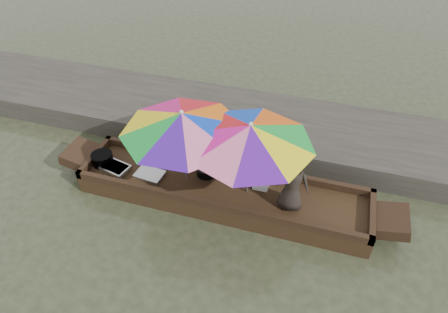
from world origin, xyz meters
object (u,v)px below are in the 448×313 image
(cooking_pot, at_px, (102,159))
(charcoal_grill, at_px, (206,170))
(supply_bag, at_px, (261,182))
(boat_hull, at_px, (222,193))
(tray_scallop, at_px, (150,174))
(umbrella_bow, at_px, (184,147))
(tray_crayfish, at_px, (115,168))
(vendor, at_px, (293,182))
(umbrella_stern, at_px, (249,160))

(cooking_pot, xyz_separation_m, charcoal_grill, (2.06, 0.30, -0.02))
(charcoal_grill, xyz_separation_m, supply_bag, (1.08, -0.05, 0.04))
(boat_hull, xyz_separation_m, cooking_pot, (-2.46, -0.05, 0.28))
(tray_scallop, height_order, umbrella_bow, umbrella_bow)
(tray_crayfish, distance_m, tray_scallop, 0.71)
(charcoal_grill, bearing_deg, vendor, -12.44)
(supply_bag, relative_size, umbrella_bow, 0.13)
(boat_hull, relative_size, umbrella_bow, 2.49)
(charcoal_grill, xyz_separation_m, vendor, (1.67, -0.37, 0.49))
(supply_bag, distance_m, vendor, 0.80)
(tray_scallop, bearing_deg, tray_crayfish, -176.56)
(boat_hull, distance_m, tray_scallop, 1.44)
(tray_crayfish, xyz_separation_m, supply_bag, (2.81, 0.36, 0.09))
(umbrella_bow, bearing_deg, boat_hull, 0.00)
(tray_crayfish, distance_m, umbrella_bow, 1.60)
(umbrella_stern, bearing_deg, tray_scallop, -176.34)
(boat_hull, xyz_separation_m, umbrella_bow, (-0.71, 0.00, 0.95))
(cooking_pot, bearing_deg, supply_bag, 4.47)
(tray_scallop, xyz_separation_m, supply_bag, (2.10, 0.32, 0.10))
(vendor, xyz_separation_m, umbrella_stern, (-0.80, 0.12, 0.20))
(umbrella_bow, distance_m, umbrella_stern, 1.18)
(vendor, distance_m, umbrella_bow, 1.99)
(cooking_pot, relative_size, vendor, 0.36)
(tray_crayfish, height_order, tray_scallop, tray_crayfish)
(supply_bag, distance_m, umbrella_bow, 1.54)
(umbrella_bow, height_order, umbrella_stern, same)
(cooking_pot, relative_size, tray_crayfish, 0.78)
(supply_bag, xyz_separation_m, vendor, (0.59, -0.32, 0.45))
(charcoal_grill, distance_m, umbrella_stern, 1.14)
(vendor, height_order, umbrella_bow, umbrella_bow)
(cooking_pot, relative_size, umbrella_bow, 0.19)
(cooking_pot, bearing_deg, vendor, -1.06)
(vendor, bearing_deg, supply_bag, -23.94)
(tray_crayfish, distance_m, vendor, 3.44)
(cooking_pot, xyz_separation_m, supply_bag, (3.15, 0.25, 0.02))
(boat_hull, relative_size, vendor, 4.72)
(tray_crayfish, xyz_separation_m, charcoal_grill, (1.73, 0.41, 0.04))
(umbrella_bow, bearing_deg, tray_crayfish, -173.41)
(boat_hull, distance_m, umbrella_bow, 1.18)
(tray_crayfish, xyz_separation_m, vendor, (3.40, 0.04, 0.53))
(tray_scallop, height_order, charcoal_grill, charcoal_grill)
(tray_crayfish, bearing_deg, supply_bag, 7.29)
(tray_crayfish, distance_m, supply_bag, 2.83)
(vendor, bearing_deg, cooking_pot, 3.17)
(boat_hull, height_order, cooking_pot, cooking_pot)
(cooking_pot, bearing_deg, tray_crayfish, -18.43)
(tray_crayfish, xyz_separation_m, umbrella_bow, (1.42, 0.16, 0.73))
(tray_crayfish, bearing_deg, tray_scallop, 3.44)
(tray_scallop, bearing_deg, cooking_pot, 176.14)
(tray_scallop, xyz_separation_m, charcoal_grill, (1.02, 0.37, 0.06))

